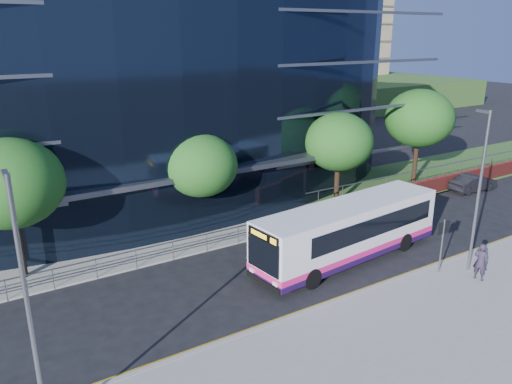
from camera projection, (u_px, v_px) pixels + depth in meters
ground at (348, 285)px, 23.85m from camera, size 200.00×200.00×0.00m
pavement_near at (434, 335)px, 19.80m from camera, size 80.00×8.00×0.15m
kerb at (363, 292)px, 23.02m from camera, size 80.00×0.25×0.16m
yellow_line_outer at (360, 292)px, 23.20m from camera, size 80.00×0.08×0.01m
yellow_line_inner at (358, 290)px, 23.32m from camera, size 80.00×0.08×0.01m
far_forecourt at (147, 235)px, 29.65m from camera, size 50.00×8.00×0.10m
grass_verge at (465, 166)px, 44.87m from camera, size 36.00×8.00×0.12m
glass_office at (117, 83)px, 36.17m from camera, size 44.00×23.10×16.00m
retaining_wall at (475, 176)px, 39.69m from camera, size 34.00×0.40×2.11m
guard_railings at (136, 255)px, 25.17m from camera, size 24.00×0.05×1.10m
apartment_block at (262, 35)px, 82.79m from camera, size 60.00×42.00×30.00m
street_sign at (443, 235)px, 24.20m from camera, size 0.85×0.09×2.80m
tree_far_a at (10, 184)px, 23.01m from camera, size 4.95×4.95×6.98m
tree_far_b at (201, 166)px, 28.69m from camera, size 4.29×4.29×6.05m
tree_far_c at (339, 142)px, 33.27m from camera, size 4.62×4.62×6.51m
tree_far_d at (420, 118)px, 38.44m from camera, size 5.28×5.28×7.44m
tree_dist_e at (281, 87)px, 66.87m from camera, size 4.62×4.62×6.51m
tree_dist_f at (359, 82)px, 76.70m from camera, size 4.29×4.29×6.05m
streetlight_west at (27, 304)px, 13.63m from camera, size 0.15×0.77×8.00m
streetlight_east at (479, 188)px, 23.79m from camera, size 0.15×0.77×8.00m
city_bus at (350, 230)px, 26.12m from camera, size 11.59×3.67×3.08m
parked_car at (473, 183)px, 37.73m from camera, size 4.03×1.59×1.31m
pedestrian at (481, 262)px, 23.79m from camera, size 0.60×0.77×1.87m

